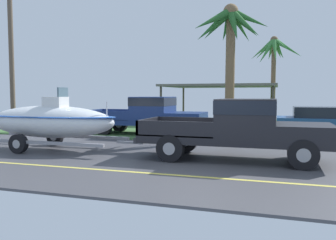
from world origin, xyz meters
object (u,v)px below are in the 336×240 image
Objects in this scene: parked_sedan_far at (325,122)px; palm_tree_near_left at (274,55)px; carport_awning at (221,86)px; pickup_truck_towing at (246,126)px; boat_on_trailer at (49,121)px; utility_pole at (11,54)px; palm_tree_near_right at (230,36)px; parked_pickup_background at (153,114)px.

palm_tree_near_left is (-2.44, 6.56, 3.90)m from parked_sedan_far.
parked_sedan_far is 8.35m from carport_awning.
boat_on_trailer reaches higher than pickup_truck_towing.
boat_on_trailer is at bearing -37.97° from utility_pole.
palm_tree_near_left is 0.76× the size of utility_pole.
carport_awning is at bearing 101.24° from palm_tree_near_right.
palm_tree_near_left is (5.41, 8.54, 3.54)m from parked_pickup_background.
palm_tree_near_left is at bearing 61.78° from boat_on_trailer.
pickup_truck_towing is 0.79× the size of carport_awning.
utility_pole is at bearing 161.65° from pickup_truck_towing.
palm_tree_near_right is (-1.09, 4.58, 3.39)m from pickup_truck_towing.
palm_tree_near_right is at bearing 38.66° from boat_on_trailer.
pickup_truck_towing is 0.99× the size of palm_tree_near_right.
parked_sedan_far is 0.77× the size of palm_tree_near_right.
carport_awning is at bearing 135.05° from parked_sedan_far.
palm_tree_near_left reaches higher than parked_pickup_background.
pickup_truck_towing is 0.96× the size of parked_pickup_background.
palm_tree_near_right is at bearing 103.33° from pickup_truck_towing.
palm_tree_near_left reaches higher than parked_sedan_far.
palm_tree_near_left is at bearing 38.37° from utility_pole.
parked_sedan_far is (7.85, 1.98, -0.36)m from parked_pickup_background.
palm_tree_near_right reaches higher than carport_awning.
palm_tree_near_right is at bearing -100.25° from palm_tree_near_left.
palm_tree_near_left is 9.34m from palm_tree_near_right.
utility_pole reaches higher than palm_tree_near_left.
carport_awning is 12.91m from utility_pole.
boat_on_trailer is 8.09m from palm_tree_near_right.
boat_on_trailer is at bearing -143.76° from parked_sedan_far.
palm_tree_near_left reaches higher than palm_tree_near_right.
boat_on_trailer is 0.87× the size of carport_awning.
boat_on_trailer is 7.05m from utility_pole.
parked_sedan_far is at bearing 67.30° from pickup_truck_towing.
palm_tree_near_right reaches higher than parked_sedan_far.
pickup_truck_towing is at bearing -92.40° from palm_tree_near_left.
parked_pickup_background is at bearing -122.37° from palm_tree_near_left.
palm_tree_near_right is at bearing 3.47° from utility_pole.
palm_tree_near_right reaches higher than boat_on_trailer.
carport_awning is (-5.76, 5.75, 1.82)m from parked_sedan_far.
palm_tree_near_right is 10.80m from utility_pole.
parked_sedan_far is (3.01, 7.21, -0.35)m from pickup_truck_towing.
palm_tree_near_right is (-1.66, -9.19, -0.16)m from palm_tree_near_left.
utility_pole is at bearing -167.58° from parked_sedan_far.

